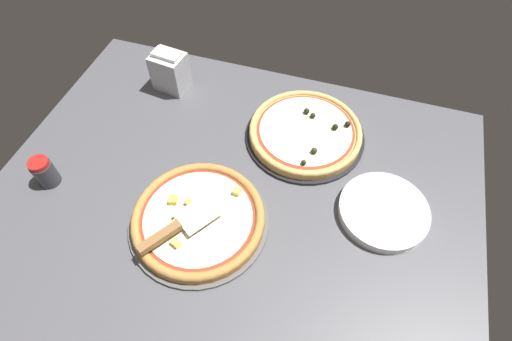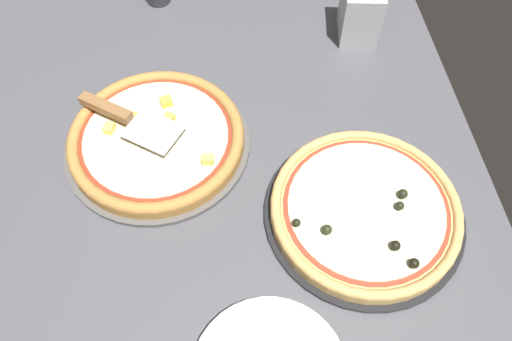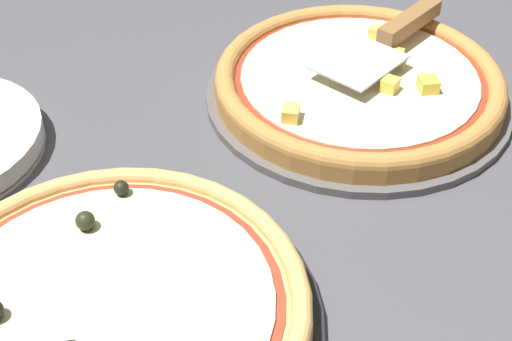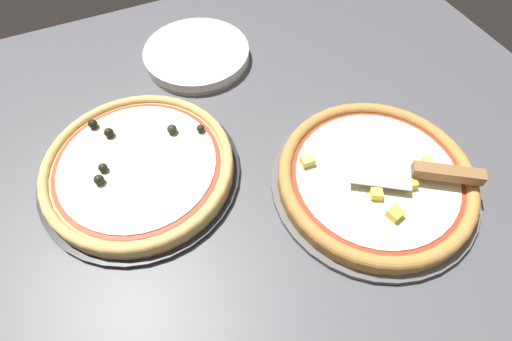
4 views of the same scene
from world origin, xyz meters
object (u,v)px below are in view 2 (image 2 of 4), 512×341
object	(u,v)px
pizza_back	(366,209)
serving_spatula	(118,114)
napkin_holder	(361,11)
pizza_front	(156,138)

from	to	relation	value
pizza_back	serving_spatula	xyz separation A→B (cm)	(-23.75, -44.27, 3.08)
serving_spatula	napkin_holder	xyz separation A→B (cm)	(-24.35, 53.02, 0.95)
pizza_back	napkin_holder	distance (cm)	49.05
pizza_front	serving_spatula	bearing A→B (deg)	-121.10
napkin_holder	pizza_back	bearing A→B (deg)	-10.31
pizza_front	serving_spatula	xyz separation A→B (cm)	(-4.14, -6.86, 3.10)
pizza_front	pizza_back	distance (cm)	42.24
serving_spatula	napkin_holder	bearing A→B (deg)	114.67
napkin_holder	pizza_front	bearing A→B (deg)	-58.31
napkin_holder	serving_spatula	bearing A→B (deg)	-65.33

